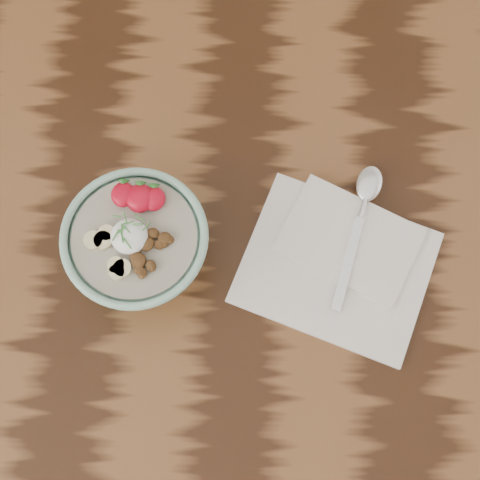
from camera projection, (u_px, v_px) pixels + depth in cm
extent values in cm
cube|color=black|center=(238.00, 286.00, 86.75)|extent=(160.00, 90.00, 4.00)
cylinder|color=#88B7A2|center=(144.00, 257.00, 85.22)|extent=(7.58, 7.58, 1.08)
torus|color=#88B7A2|center=(134.00, 237.00, 76.76)|extent=(17.23, 17.23, 0.99)
cylinder|color=#A29A86|center=(135.00, 238.00, 77.28)|extent=(14.62, 14.62, 0.90)
ellipsoid|color=white|center=(129.00, 236.00, 76.02)|extent=(4.29, 4.29, 2.36)
ellipsoid|color=#B5081C|center=(154.00, 199.00, 77.42)|extent=(2.76, 3.04, 1.52)
cone|color=#286623|center=(154.00, 188.00, 77.50)|extent=(1.40, 1.03, 1.52)
ellipsoid|color=#B5081C|center=(140.00, 198.00, 77.30)|extent=(3.24, 3.56, 1.78)
cone|color=#286623|center=(140.00, 186.00, 77.44)|extent=(1.40, 1.03, 1.52)
ellipsoid|color=#B5081C|center=(123.00, 195.00, 77.55)|extent=(2.84, 3.13, 1.56)
cone|color=#286623|center=(124.00, 183.00, 77.64)|extent=(1.40, 1.03, 1.52)
cylinder|color=beige|center=(93.00, 240.00, 76.32)|extent=(2.21, 2.21, 0.70)
cylinder|color=beige|center=(117.00, 272.00, 75.22)|extent=(1.82, 1.82, 0.70)
cylinder|color=beige|center=(116.00, 265.00, 75.46)|extent=(1.97, 1.97, 0.70)
cylinder|color=beige|center=(103.00, 240.00, 76.32)|extent=(2.14, 2.14, 0.70)
cylinder|color=beige|center=(122.00, 268.00, 75.36)|extent=(2.08, 2.08, 0.70)
cylinder|color=beige|center=(107.00, 233.00, 76.57)|extent=(1.92, 1.92, 0.70)
ellipsoid|color=#553519|center=(151.00, 266.00, 75.32)|extent=(1.61, 1.79, 1.09)
ellipsoid|color=#553519|center=(153.00, 233.00, 76.44)|extent=(1.58, 1.37, 1.14)
ellipsoid|color=#553519|center=(142.00, 274.00, 75.13)|extent=(1.28, 1.46, 0.67)
ellipsoid|color=#553519|center=(135.00, 255.00, 75.72)|extent=(1.86, 1.81, 1.00)
ellipsoid|color=#553519|center=(139.00, 261.00, 75.41)|extent=(2.44, 2.47, 1.04)
ellipsoid|color=#553519|center=(165.00, 238.00, 76.23)|extent=(1.89, 1.80, 1.11)
ellipsoid|color=#553519|center=(139.00, 270.00, 75.27)|extent=(1.74, 1.75, 0.72)
ellipsoid|color=#553519|center=(169.00, 240.00, 76.33)|extent=(1.43, 1.35, 0.88)
ellipsoid|color=#553519|center=(163.00, 243.00, 76.18)|extent=(1.48, 1.38, 0.77)
ellipsoid|color=#553519|center=(148.00, 244.00, 75.96)|extent=(2.11, 2.20, 1.10)
ellipsoid|color=#553519|center=(159.00, 244.00, 76.14)|extent=(1.60, 1.62, 0.96)
cylinder|color=#3E8638|center=(122.00, 230.00, 75.02)|extent=(1.05, 0.98, 0.22)
cylinder|color=#3E8638|center=(122.00, 229.00, 75.04)|extent=(0.31, 1.16, 0.22)
cylinder|color=#3E8638|center=(138.00, 224.00, 75.21)|extent=(1.23, 0.20, 0.22)
cylinder|color=#3E8638|center=(116.00, 235.00, 74.83)|extent=(0.82, 1.45, 0.23)
cylinder|color=#3E8638|center=(117.00, 216.00, 75.48)|extent=(0.96, 0.31, 0.21)
cylinder|color=#3E8638|center=(128.00, 223.00, 75.26)|extent=(1.45, 0.55, 0.23)
cylinder|color=#3E8638|center=(125.00, 218.00, 75.43)|extent=(0.66, 1.42, 0.23)
cylinder|color=#3E8638|center=(140.00, 218.00, 75.41)|extent=(1.29, 0.85, 0.23)
cylinder|color=#3E8638|center=(128.00, 244.00, 74.54)|extent=(1.06, 1.34, 0.23)
cylinder|color=#3E8638|center=(146.00, 226.00, 75.13)|extent=(0.89, 1.03, 0.22)
cylinder|color=#3E8638|center=(127.00, 229.00, 75.03)|extent=(1.02, 0.99, 0.22)
cylinder|color=#3E8638|center=(122.00, 237.00, 74.76)|extent=(0.55, 1.37, 0.23)
cube|color=silver|center=(336.00, 267.00, 84.94)|extent=(27.99, 25.41, 0.88)
cube|color=silver|center=(350.00, 240.00, 85.28)|extent=(20.13, 17.76, 0.53)
cube|color=silver|center=(348.00, 263.00, 83.90)|extent=(4.60, 12.51, 0.39)
cylinder|color=silver|center=(363.00, 206.00, 85.94)|extent=(1.64, 3.39, 0.77)
ellipsoid|color=silver|center=(369.00, 183.00, 86.70)|extent=(4.61, 5.78, 1.05)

